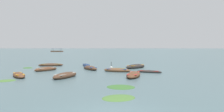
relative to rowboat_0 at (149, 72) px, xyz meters
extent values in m
plane|color=#476066|center=(-5.14, 1484.36, -0.11)|extent=(6000.00, 6000.00, 0.00)
cone|color=slate|center=(-288.60, 1917.63, 115.69)|extent=(975.38, 975.38, 231.61)
cone|color=slate|center=(412.38, 1917.44, 223.73)|extent=(1196.48, 1196.48, 447.68)
ellipsoid|color=#2D2826|center=(0.00, 0.00, -0.01)|extent=(3.03, 2.01, 0.34)
cube|color=#B22D28|center=(0.00, 0.00, 0.10)|extent=(2.18, 1.45, 0.05)
cube|color=#2D2826|center=(0.00, 0.00, 0.15)|extent=(0.30, 0.50, 0.04)
ellipsoid|color=#4C3323|center=(-9.21, -3.77, 0.08)|extent=(2.60, 3.99, 0.64)
cube|color=#B7B2A3|center=(-9.21, -3.77, 0.27)|extent=(1.87, 2.87, 0.05)
cube|color=#4C3323|center=(-9.21, -3.77, 0.32)|extent=(0.80, 0.40, 0.04)
ellipsoid|color=brown|center=(-12.79, 2.73, 0.07)|extent=(2.91, 3.46, 0.59)
cube|color=#B7B2A3|center=(-12.79, 2.73, 0.25)|extent=(2.10, 2.49, 0.05)
cube|color=brown|center=(-12.79, 2.73, 0.30)|extent=(0.66, 0.50, 0.04)
ellipsoid|color=#4C3323|center=(-13.84, 9.69, 0.05)|extent=(3.98, 1.43, 0.55)
cube|color=olive|center=(-13.84, 9.69, 0.22)|extent=(2.87, 1.03, 0.05)
cube|color=#4C3323|center=(-13.84, 9.69, 0.27)|extent=(0.16, 0.68, 0.04)
ellipsoid|color=#4C3323|center=(-7.20, 3.89, 0.07)|extent=(2.65, 3.98, 0.62)
cube|color=#28519E|center=(-7.20, 3.89, 0.26)|extent=(1.91, 2.87, 0.05)
cube|color=#4C3323|center=(-7.20, 3.89, 0.31)|extent=(0.71, 0.39, 0.04)
ellipsoid|color=navy|center=(-8.11, 9.11, 0.04)|extent=(1.81, 3.41, 0.49)
cube|color=#28519E|center=(-8.11, 9.11, 0.19)|extent=(1.30, 2.45, 0.05)
cube|color=navy|center=(-8.11, 9.11, 0.24)|extent=(0.60, 0.25, 0.04)
ellipsoid|color=#2D2826|center=(-0.73, 5.57, 0.10)|extent=(3.87, 3.91, 0.71)
cube|color=orange|center=(-0.73, 5.57, 0.32)|extent=(2.79, 2.81, 0.05)
cube|color=#2D2826|center=(-0.73, 5.57, 0.37)|extent=(0.71, 0.70, 0.04)
ellipsoid|color=brown|center=(-13.99, -3.00, 0.05)|extent=(2.72, 3.78, 0.53)
cube|color=orange|center=(-13.99, -3.00, 0.21)|extent=(1.96, 2.72, 0.05)
cube|color=brown|center=(-13.99, -3.00, 0.26)|extent=(0.66, 0.41, 0.04)
ellipsoid|color=brown|center=(-2.40, -3.52, 0.07)|extent=(2.42, 4.28, 0.61)
cube|color=#B22D28|center=(-2.40, -3.52, 0.25)|extent=(1.74, 3.08, 0.05)
cube|color=brown|center=(-2.40, -3.52, 0.30)|extent=(0.86, 0.33, 0.04)
ellipsoid|color=brown|center=(-3.74, 1.13, 0.06)|extent=(3.59, 2.28, 0.56)
cube|color=#28519E|center=(-3.74, 1.13, 0.23)|extent=(2.58, 1.64, 0.05)
cube|color=brown|center=(-3.74, 1.13, 0.28)|extent=(0.35, 0.74, 0.04)
cube|color=brown|center=(-38.67, 131.92, 0.16)|extent=(9.23, 5.35, 0.90)
cylinder|color=#4C4742|center=(-42.17, 131.67, 1.28)|extent=(0.10, 0.10, 1.80)
cylinder|color=#4C4742|center=(-41.53, 133.95, 1.28)|extent=(0.10, 0.10, 1.80)
cylinder|color=#4C4742|center=(-35.80, 129.88, 1.28)|extent=(0.10, 0.10, 1.80)
cylinder|color=#4C4742|center=(-35.16, 132.16, 1.28)|extent=(0.10, 0.10, 1.80)
cube|color=#334C75|center=(-38.67, 131.92, 2.18)|extent=(7.75, 4.50, 0.12)
sphere|color=silver|center=(-4.27, 5.47, -0.03)|extent=(0.41, 0.41, 0.41)
cylinder|color=black|center=(-4.27, 5.47, 0.41)|extent=(0.06, 0.06, 0.87)
ellipsoid|color=#477033|center=(-14.13, -5.63, -0.11)|extent=(2.27, 2.23, 0.14)
ellipsoid|color=#38662D|center=(-16.40, 6.47, -0.11)|extent=(2.07, 2.45, 0.14)
ellipsoid|color=#477033|center=(-4.63, -12.50, -0.11)|extent=(2.64, 2.53, 0.14)
ellipsoid|color=#38662D|center=(-4.20, -9.11, -0.11)|extent=(2.91, 2.87, 0.14)
ellipsoid|color=#38662D|center=(-3.19, 4.74, -0.11)|extent=(3.10, 3.12, 0.14)
camera|label=1|loc=(-5.59, -24.70, 2.82)|focal=33.93mm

